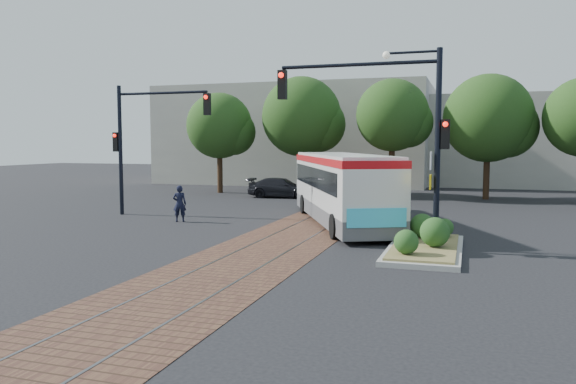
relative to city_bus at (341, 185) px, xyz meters
name	(u,v)px	position (x,y,z in m)	size (l,w,h in m)	color
ground	(287,239)	(-0.95, -4.37, -1.61)	(120.00, 120.00, 0.00)	black
trackbed	(317,223)	(-0.95, -0.37, -1.60)	(3.60, 40.00, 0.02)	brown
tree_row	(389,119)	(0.26, 12.05, 3.24)	(26.40, 5.60, 7.67)	#382314
warehouses	(388,137)	(-1.48, 24.38, 2.20)	(40.00, 13.00, 8.00)	#ADA899
city_bus	(341,185)	(0.00, 0.00, 0.00)	(6.61, 10.74, 2.89)	#4E4E51
traffic_island	(426,241)	(3.87, -5.26, -1.28)	(2.20, 5.20, 1.13)	gray
signal_pole_main	(397,117)	(2.91, -5.17, 2.55)	(5.49, 0.46, 6.00)	black
signal_pole_left	(141,132)	(-9.32, -0.37, 2.25)	(4.99, 0.34, 6.00)	black
officer	(180,204)	(-6.62, -1.76, -0.83)	(0.57, 0.37, 1.56)	black
parked_car	(282,188)	(-5.90, 9.69, -1.01)	(1.69, 4.17, 1.21)	black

